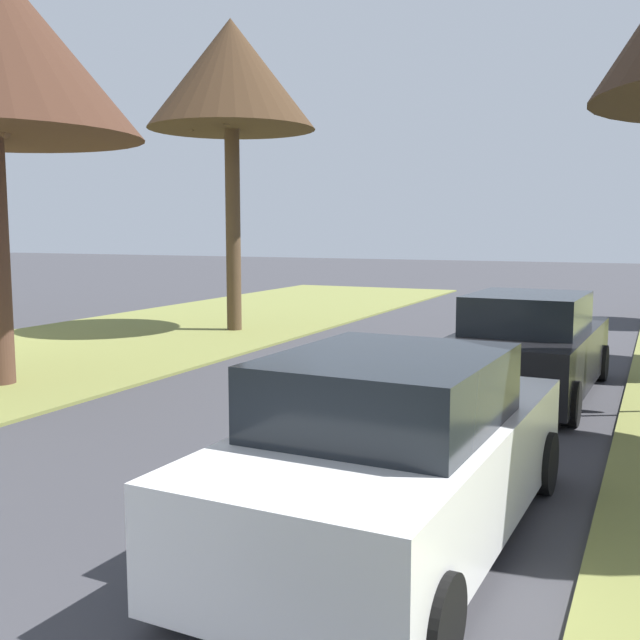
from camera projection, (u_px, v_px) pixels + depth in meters
street_tree_left_mid_b at (231, 77)px, 17.84m from camera, size 4.03×4.03×7.45m
parked_sedan_white at (395, 455)px, 6.02m from camera, size 2.08×4.46×1.57m
parked_sedan_black at (529, 348)px, 11.39m from camera, size 2.08×4.46×1.57m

